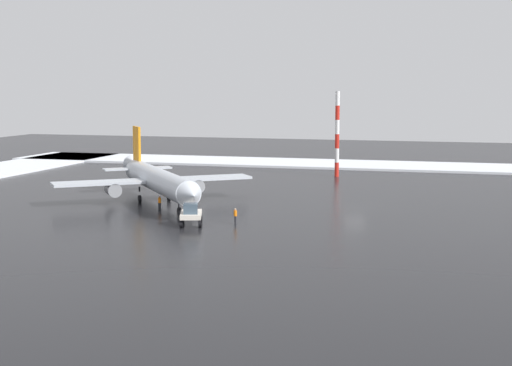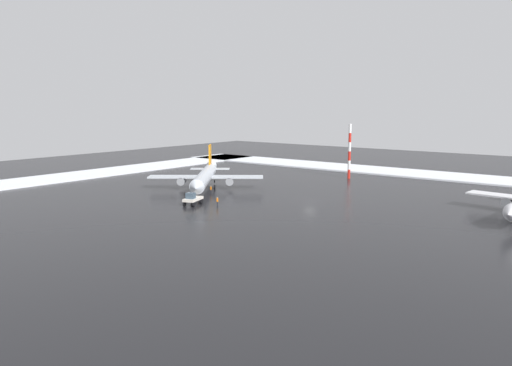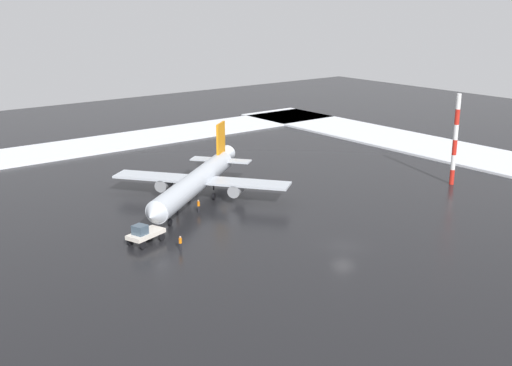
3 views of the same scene
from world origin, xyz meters
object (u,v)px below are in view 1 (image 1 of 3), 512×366
(ground_crew_by_nose_gear, at_px, (179,200))
(antenna_mast, at_px, (337,134))
(ground_crew_beside_wing, at_px, (235,215))
(ground_crew_mid_apron, at_px, (160,202))
(airplane_parked_starboard, at_px, (158,180))
(pushback_tug, at_px, (191,214))

(ground_crew_by_nose_gear, distance_m, antenna_mast, 40.82)
(ground_crew_beside_wing, height_order, ground_crew_mid_apron, same)
(airplane_parked_starboard, height_order, antenna_mast, antenna_mast)
(airplane_parked_starboard, distance_m, antenna_mast, 39.98)
(ground_crew_by_nose_gear, bearing_deg, antenna_mast, -148.29)
(ground_crew_mid_apron, bearing_deg, antenna_mast, 165.40)
(pushback_tug, bearing_deg, ground_crew_beside_wing, 99.78)
(antenna_mast, bearing_deg, ground_crew_beside_wing, 86.66)
(airplane_parked_starboard, distance_m, ground_crew_mid_apron, 5.39)
(pushback_tug, relative_size, ground_crew_by_nose_gear, 2.96)
(airplane_parked_starboard, xyz_separation_m, antenna_mast, (-16.61, -36.15, 3.97))
(ground_crew_by_nose_gear, height_order, antenna_mast, antenna_mast)
(ground_crew_by_nose_gear, height_order, ground_crew_mid_apron, same)
(antenna_mast, bearing_deg, ground_crew_by_nose_gear, 71.33)
(airplane_parked_starboard, height_order, ground_crew_mid_apron, airplane_parked_starboard)
(ground_crew_beside_wing, xyz_separation_m, antenna_mast, (-2.76, -47.34, 6.07))
(airplane_parked_starboard, relative_size, antenna_mast, 1.88)
(airplane_parked_starboard, xyz_separation_m, ground_crew_by_nose_gear, (-3.69, 2.09, -2.10))
(ground_crew_beside_wing, distance_m, ground_crew_by_nose_gear, 13.64)
(pushback_tug, relative_size, antenna_mast, 0.36)
(airplane_parked_starboard, height_order, pushback_tug, airplane_parked_starboard)
(airplane_parked_starboard, relative_size, ground_crew_mid_apron, 15.47)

